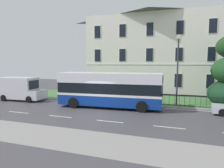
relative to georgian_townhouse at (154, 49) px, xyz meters
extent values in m
cube|color=#464449|center=(-2.72, -15.89, -6.21)|extent=(60.00, 56.00, 0.06)
cube|color=silver|center=(-2.72, -12.24, -6.17)|extent=(54.00, 0.14, 0.01)
cube|color=silver|center=(-8.72, -17.69, -6.17)|extent=(2.00, 0.12, 0.01)
cube|color=silver|center=(-4.72, -17.69, -6.17)|extent=(2.00, 0.12, 0.01)
cube|color=silver|center=(-0.72, -17.69, -6.17)|extent=(2.00, 0.12, 0.01)
cube|color=silver|center=(3.28, -17.69, -6.17)|extent=(2.00, 0.12, 0.01)
cube|color=#9E9E99|center=(-2.72, -11.77, -6.12)|extent=(57.00, 0.24, 0.12)
cube|color=#46763E|center=(-2.72, -8.56, -6.12)|extent=(57.00, 6.17, 0.12)
cube|color=gray|center=(-2.72, -21.39, -6.17)|extent=(57.00, 3.00, 0.01)
cube|color=silver|center=(0.00, 0.00, -0.83)|extent=(18.05, 8.69, 10.46)
pyramid|color=#4C4B3B|center=(0.00, 0.00, 5.20)|extent=(18.41, 8.86, 1.60)
cube|color=white|center=(0.00, -4.37, -2.24)|extent=(18.05, 0.06, 0.20)
cube|color=#2D333D|center=(0.00, -4.38, -4.96)|extent=(1.10, 0.06, 2.20)
cube|color=white|center=(-7.22, -4.38, -4.29)|extent=(0.96, 0.04, 1.74)
cube|color=black|center=(-7.22, -4.40, -4.29)|extent=(0.86, 0.03, 1.64)
cube|color=white|center=(-3.61, -4.38, -4.29)|extent=(0.96, 0.04, 1.74)
cube|color=black|center=(-3.61, -4.40, -4.29)|extent=(0.86, 0.03, 1.64)
cube|color=white|center=(0.00, -4.38, -4.29)|extent=(0.96, 0.04, 1.74)
cube|color=black|center=(0.00, -4.40, -4.29)|extent=(0.86, 0.03, 1.64)
cube|color=white|center=(3.61, -4.38, -4.29)|extent=(0.96, 0.04, 1.74)
cube|color=black|center=(3.61, -4.40, -4.29)|extent=(0.86, 0.03, 1.64)
cube|color=white|center=(7.22, -4.38, -4.29)|extent=(0.96, 0.04, 1.74)
cube|color=black|center=(7.22, -4.40, -4.29)|extent=(0.86, 0.03, 1.64)
cube|color=white|center=(-7.22, -4.38, -1.07)|extent=(0.96, 0.04, 1.74)
cube|color=black|center=(-7.22, -4.40, -1.07)|extent=(0.86, 0.03, 1.64)
cube|color=white|center=(-3.61, -4.38, -1.07)|extent=(0.96, 0.04, 1.74)
cube|color=black|center=(-3.61, -4.40, -1.07)|extent=(0.86, 0.03, 1.64)
cube|color=white|center=(0.00, -4.38, -1.07)|extent=(0.96, 0.04, 1.74)
cube|color=black|center=(0.00, -4.40, -1.07)|extent=(0.86, 0.03, 1.64)
cube|color=white|center=(3.61, -4.38, -1.07)|extent=(0.96, 0.04, 1.74)
cube|color=black|center=(3.61, -4.40, -1.07)|extent=(0.86, 0.03, 1.64)
cube|color=white|center=(7.22, -4.38, -1.07)|extent=(0.96, 0.04, 1.74)
cube|color=black|center=(7.22, -4.40, -1.07)|extent=(0.86, 0.03, 1.64)
cube|color=white|center=(-7.22, -4.38, 2.15)|extent=(0.96, 0.04, 1.74)
cube|color=black|center=(-7.22, -4.40, 2.15)|extent=(0.86, 0.03, 1.64)
cube|color=white|center=(-3.61, -4.38, 2.15)|extent=(0.96, 0.04, 1.74)
cube|color=black|center=(-3.61, -4.40, 2.15)|extent=(0.86, 0.03, 1.64)
cube|color=white|center=(0.00, -4.38, 2.15)|extent=(0.96, 0.04, 1.74)
cube|color=black|center=(0.00, -4.40, 2.15)|extent=(0.86, 0.03, 1.64)
cube|color=white|center=(3.61, -4.38, 2.15)|extent=(0.96, 0.04, 1.74)
cube|color=black|center=(3.61, -4.40, 2.15)|extent=(0.86, 0.03, 1.64)
cube|color=white|center=(7.22, -4.38, 2.15)|extent=(0.96, 0.04, 1.74)
cube|color=black|center=(7.22, -4.40, 2.15)|extent=(0.86, 0.03, 1.64)
cube|color=black|center=(0.00, -11.49, -5.11)|extent=(14.88, 0.04, 0.04)
cube|color=black|center=(0.00, -11.49, -5.98)|extent=(14.88, 0.04, 0.04)
cylinder|color=black|center=(-7.44, -11.49, -5.58)|extent=(0.02, 0.02, 0.95)
cylinder|color=black|center=(-6.99, -11.49, -5.58)|extent=(0.02, 0.02, 0.95)
cylinder|color=black|center=(-6.54, -11.49, -5.58)|extent=(0.02, 0.02, 0.95)
cylinder|color=black|center=(-6.09, -11.49, -5.58)|extent=(0.02, 0.02, 0.95)
cylinder|color=black|center=(-5.64, -11.49, -5.58)|extent=(0.02, 0.02, 0.95)
cylinder|color=black|center=(-5.19, -11.49, -5.58)|extent=(0.02, 0.02, 0.95)
cylinder|color=black|center=(-4.74, -11.49, -5.58)|extent=(0.02, 0.02, 0.95)
cylinder|color=black|center=(-4.28, -11.49, -5.58)|extent=(0.02, 0.02, 0.95)
cylinder|color=black|center=(-3.83, -11.49, -5.58)|extent=(0.02, 0.02, 0.95)
cylinder|color=black|center=(-3.38, -11.49, -5.58)|extent=(0.02, 0.02, 0.95)
cylinder|color=black|center=(-2.93, -11.49, -5.58)|extent=(0.02, 0.02, 0.95)
cylinder|color=black|center=(-2.48, -11.49, -5.58)|extent=(0.02, 0.02, 0.95)
cylinder|color=black|center=(-2.03, -11.49, -5.58)|extent=(0.02, 0.02, 0.95)
cylinder|color=black|center=(-1.58, -11.49, -5.58)|extent=(0.02, 0.02, 0.95)
cylinder|color=black|center=(-1.13, -11.49, -5.58)|extent=(0.02, 0.02, 0.95)
cylinder|color=black|center=(-0.68, -11.49, -5.58)|extent=(0.02, 0.02, 0.95)
cylinder|color=black|center=(-0.23, -11.49, -5.58)|extent=(0.02, 0.02, 0.95)
cylinder|color=black|center=(0.23, -11.49, -5.58)|extent=(0.02, 0.02, 0.95)
cylinder|color=black|center=(0.68, -11.49, -5.58)|extent=(0.02, 0.02, 0.95)
cylinder|color=black|center=(1.13, -11.49, -5.58)|extent=(0.02, 0.02, 0.95)
cylinder|color=black|center=(1.58, -11.49, -5.58)|extent=(0.02, 0.02, 0.95)
cylinder|color=black|center=(2.03, -11.49, -5.58)|extent=(0.02, 0.02, 0.95)
cylinder|color=black|center=(2.48, -11.49, -5.58)|extent=(0.02, 0.02, 0.95)
cylinder|color=black|center=(2.93, -11.49, -5.58)|extent=(0.02, 0.02, 0.95)
cylinder|color=black|center=(3.38, -11.49, -5.58)|extent=(0.02, 0.02, 0.95)
cylinder|color=black|center=(3.83, -11.49, -5.58)|extent=(0.02, 0.02, 0.95)
cylinder|color=black|center=(4.28, -11.49, -5.58)|extent=(0.02, 0.02, 0.95)
cylinder|color=black|center=(4.74, -11.49, -5.58)|extent=(0.02, 0.02, 0.95)
cylinder|color=black|center=(5.19, -11.49, -5.58)|extent=(0.02, 0.02, 0.95)
cylinder|color=black|center=(5.64, -11.49, -5.58)|extent=(0.02, 0.02, 0.95)
cylinder|color=black|center=(6.09, -11.49, -5.58)|extent=(0.02, 0.02, 0.95)
cylinder|color=black|center=(6.54, -11.49, -5.58)|extent=(0.02, 0.02, 0.95)
cylinder|color=black|center=(6.99, -11.49, -5.58)|extent=(0.02, 0.02, 0.95)
cylinder|color=black|center=(7.44, -11.49, -5.58)|extent=(0.02, 0.02, 0.95)
cube|color=navy|center=(-2.23, -13.42, -5.39)|extent=(9.47, 3.00, 1.05)
cube|color=white|center=(-2.23, -13.42, -4.91)|extent=(9.49, 3.02, 0.20)
cube|color=black|center=(-2.23, -13.42, -4.38)|extent=(9.38, 2.96, 0.99)
cube|color=silver|center=(-2.23, -13.42, -3.45)|extent=(9.47, 3.00, 0.87)
cube|color=black|center=(2.45, -13.12, -4.43)|extent=(0.19, 2.03, 0.91)
cube|color=black|center=(2.45, -13.12, -3.49)|extent=(0.17, 1.74, 0.56)
cylinder|color=silver|center=(2.40, -12.35, -5.70)|extent=(0.05, 0.20, 0.20)
cylinder|color=silver|center=(2.50, -13.89, -5.70)|extent=(0.05, 0.20, 0.20)
cylinder|color=black|center=(0.77, -12.07, -5.70)|extent=(0.98, 0.36, 0.96)
cylinder|color=black|center=(0.92, -14.37, -5.70)|extent=(0.98, 0.36, 0.96)
cylinder|color=black|center=(-5.37, -12.46, -5.70)|extent=(0.98, 0.36, 0.96)
cylinder|color=black|center=(-5.23, -14.77, -5.70)|extent=(0.98, 0.36, 0.96)
cube|color=silver|center=(-10.45, -13.07, -5.48)|extent=(1.11, 2.10, 0.95)
cube|color=silver|center=(-12.94, -13.21, -4.82)|extent=(4.10, 2.27, 2.27)
cube|color=black|center=(-10.93, -13.10, -4.41)|extent=(0.15, 1.64, 0.92)
cylinder|color=black|center=(-10.90, -12.11, -5.84)|extent=(0.69, 0.26, 0.68)
cylinder|color=black|center=(-10.79, -14.07, -5.84)|extent=(0.69, 0.26, 0.68)
cylinder|color=black|center=(-14.09, -12.30, -5.84)|extent=(0.69, 0.26, 0.68)
cylinder|color=black|center=(-13.97, -14.26, -5.84)|extent=(0.69, 0.26, 0.68)
cylinder|color=black|center=(7.00, -13.67, -5.88)|extent=(0.61, 0.23, 0.60)
cylinder|color=black|center=(7.14, -12.07, -5.88)|extent=(0.61, 0.23, 0.60)
cylinder|color=#333338|center=(3.58, -11.08, -2.99)|extent=(0.14, 0.14, 6.13)
cube|color=beige|center=(3.58, -11.08, 0.25)|extent=(0.36, 0.24, 0.36)
camera|label=1|loc=(3.84, -30.54, -2.11)|focal=32.19mm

